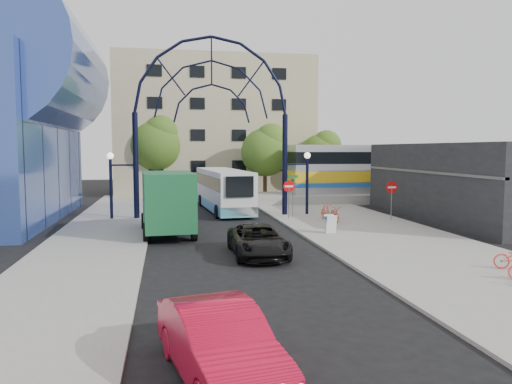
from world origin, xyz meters
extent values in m
plane|color=black|center=(0.00, 0.00, 0.00)|extent=(120.00, 120.00, 0.00)
cube|color=gray|center=(8.00, 4.00, 0.06)|extent=(8.00, 56.00, 0.12)
cube|color=gray|center=(-6.50, 6.00, 0.06)|extent=(5.00, 50.00, 0.12)
cylinder|color=black|center=(-5.00, 14.00, 3.50)|extent=(0.36, 0.36, 7.00)
cylinder|color=black|center=(5.00, 14.00, 3.50)|extent=(0.36, 0.36, 7.00)
cylinder|color=black|center=(-6.60, 14.00, 2.00)|extent=(0.20, 0.20, 4.00)
cylinder|color=black|center=(6.60, 14.00, 2.00)|extent=(0.20, 0.20, 4.00)
sphere|color=white|center=(-6.60, 14.00, 4.20)|extent=(0.44, 0.44, 0.44)
sphere|color=white|center=(6.60, 14.00, 4.20)|extent=(0.44, 0.44, 0.44)
cylinder|color=slate|center=(4.80, 12.00, 1.22)|extent=(0.06, 0.06, 2.20)
cylinder|color=red|center=(4.80, 12.00, 2.22)|extent=(0.80, 0.04, 0.80)
cube|color=white|center=(4.80, 11.97, 2.22)|extent=(0.55, 0.02, 0.12)
cylinder|color=slate|center=(11.00, 10.00, 1.22)|extent=(0.06, 0.06, 2.20)
cylinder|color=red|center=(11.00, 10.00, 2.22)|extent=(0.76, 0.04, 0.76)
cube|color=white|center=(11.00, 9.97, 2.22)|extent=(0.55, 0.02, 0.12)
cylinder|color=slate|center=(5.20, 12.60, 1.52)|extent=(0.05, 0.05, 2.80)
cube|color=#146626|center=(5.20, 12.60, 2.82)|extent=(0.70, 0.03, 0.18)
cube|color=#146626|center=(5.20, 12.60, 2.57)|extent=(0.03, 0.70, 0.18)
cube|color=white|center=(5.60, 5.80, 0.62)|extent=(0.55, 0.26, 0.99)
cube|color=white|center=(5.60, 6.15, 0.62)|extent=(0.55, 0.26, 0.99)
cube|color=#1E59A5|center=(5.60, 5.98, 0.95)|extent=(0.55, 0.42, 0.14)
cylinder|color=#334D9C|center=(-12.00, 15.00, 10.00)|extent=(9.00, 16.00, 9.00)
cube|color=black|center=(16.00, 10.00, 2.50)|extent=(6.00, 16.00, 5.00)
cube|color=tan|center=(2.00, 35.00, 7.00)|extent=(20.00, 12.00, 14.00)
cube|color=gray|center=(20.00, 22.00, 0.40)|extent=(32.00, 5.00, 0.80)
cube|color=#B7B7BC|center=(20.00, 22.00, 2.90)|extent=(25.00, 3.00, 4.20)
cube|color=gold|center=(20.00, 22.00, 2.30)|extent=(25.10, 3.05, 0.90)
cube|color=black|center=(20.00, 22.00, 3.90)|extent=(25.05, 3.05, 1.00)
cube|color=#1E59A5|center=(20.00, 22.00, 1.60)|extent=(25.10, 3.05, 0.35)
cylinder|color=#382314|center=(6.00, 26.00, 1.26)|extent=(0.36, 0.36, 2.52)
sphere|color=#295516|center=(6.00, 26.00, 4.34)|extent=(4.48, 4.48, 4.48)
sphere|color=#295516|center=(6.50, 25.70, 5.46)|extent=(3.08, 3.08, 3.08)
cylinder|color=#382314|center=(-4.00, 30.00, 1.44)|extent=(0.36, 0.36, 2.88)
sphere|color=#295516|center=(-4.00, 30.00, 4.96)|extent=(5.12, 5.12, 5.12)
sphere|color=#295516|center=(-3.50, 29.70, 6.24)|extent=(3.52, 3.52, 3.52)
cylinder|color=#382314|center=(12.00, 28.00, 1.17)|extent=(0.36, 0.36, 2.34)
sphere|color=#295516|center=(12.00, 28.00, 4.03)|extent=(4.16, 4.16, 4.16)
sphere|color=#295516|center=(12.50, 27.70, 5.07)|extent=(2.86, 2.86, 2.86)
cube|color=silver|center=(1.16, 17.82, 1.69)|extent=(3.30, 11.26, 2.80)
cube|color=#5FB7D5|center=(1.16, 17.82, 0.53)|extent=(3.33, 11.27, 0.68)
cube|color=black|center=(1.16, 17.82, 2.27)|extent=(3.34, 11.05, 0.87)
cube|color=black|center=(1.59, 12.22, 2.22)|extent=(1.83, 0.27, 1.35)
cube|color=black|center=(0.74, 23.31, 1.55)|extent=(2.32, 0.35, 1.55)
cylinder|color=black|center=(-0.30, 21.16, 0.46)|extent=(0.34, 0.95, 0.93)
cylinder|color=black|center=(2.10, 21.34, 0.46)|extent=(0.34, 0.95, 0.93)
cylinder|color=black|center=(0.28, 13.63, 0.46)|extent=(0.34, 0.95, 0.93)
cylinder|color=black|center=(2.68, 13.81, 0.46)|extent=(0.34, 0.95, 0.93)
cube|color=black|center=(-3.19, 9.95, 1.14)|extent=(2.54, 2.64, 2.28)
cube|color=black|center=(-3.27, 11.19, 1.61)|extent=(2.08, 0.24, 1.04)
cube|color=#175A32|center=(-2.99, 6.84, 1.97)|extent=(2.79, 4.92, 2.91)
cylinder|color=black|center=(-4.36, 9.56, 0.50)|extent=(0.33, 1.01, 1.00)
cylinder|color=black|center=(-1.97, 9.71, 0.50)|extent=(0.33, 1.01, 1.00)
cylinder|color=black|center=(-4.10, 5.52, 0.50)|extent=(0.33, 1.01, 1.00)
cylinder|color=black|center=(-1.71, 5.67, 0.50)|extent=(0.33, 1.01, 1.00)
imported|color=black|center=(0.82, 1.53, 0.68)|extent=(2.29, 4.89, 1.35)
imported|color=#B90B29|center=(-2.07, -9.81, 0.76)|extent=(2.54, 4.85, 1.52)
imported|color=red|center=(7.30, 10.13, 0.61)|extent=(0.81, 1.91, 0.98)
imported|color=#E8512E|center=(6.89, 10.73, 0.66)|extent=(0.52, 1.80, 1.08)
camera|label=1|loc=(-3.06, -19.43, 4.62)|focal=35.00mm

